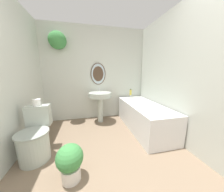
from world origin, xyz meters
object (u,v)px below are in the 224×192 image
Objects in this scene: toilet at (35,139)px; toilet_paper_roll at (37,102)px; pedestal_sink at (100,99)px; bathtub at (143,116)px; shampoo_bottle at (131,92)px; potted_plant at (70,161)px.

toilet_paper_roll reaches higher than toilet.
pedestal_sink reaches higher than toilet.
pedestal_sink is at bearing 148.41° from bathtub.
bathtub is at bearing -86.15° from shampoo_bottle.
bathtub reaches higher than potted_plant.
potted_plant is (-1.40, -1.65, -0.47)m from shampoo_bottle.
toilet is 6.79× the size of toilet_paper_roll.
shampoo_bottle is at bearing 49.71° from potted_plant.
toilet_paper_roll is (-1.99, -0.27, 0.50)m from bathtub.
pedestal_sink is at bearing 43.78° from toilet.
toilet_paper_roll is (-1.09, -0.82, 0.18)m from pedestal_sink.
bathtub is 1.75m from potted_plant.
toilet is 2.30m from shampoo_bottle.
toilet_paper_roll is (0.00, 0.22, 0.50)m from toilet.
toilet reaches higher than bathtub.
shampoo_bottle reaches higher than potted_plant.
toilet_paper_roll reaches higher than shampoo_bottle.
toilet is 2.05m from bathtub.
shampoo_bottle is (-0.04, 0.66, 0.43)m from bathtub.
bathtub is (0.90, -0.55, -0.32)m from pedestal_sink.
toilet_paper_roll reaches higher than potted_plant.
toilet is 4.42× the size of shampoo_bottle.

